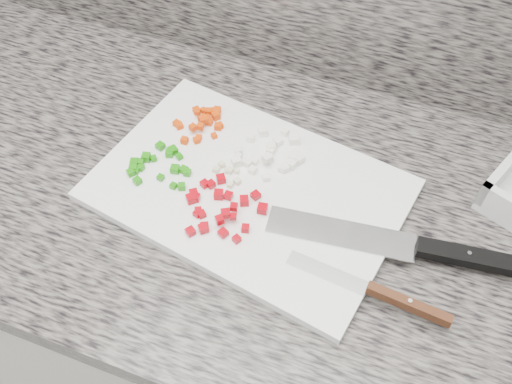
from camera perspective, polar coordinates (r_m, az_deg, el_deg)
cabinet at (r=1.29m, az=-1.64°, el=-12.46°), size 3.92×0.62×0.86m
countertop at (r=0.91m, az=-2.28°, el=-0.18°), size 3.96×0.64×0.04m
cutting_board at (r=0.88m, az=-0.76°, el=0.22°), size 0.50×0.38×0.02m
carrot_pile at (r=0.96m, az=-5.21°, el=7.10°), size 0.08×0.09×0.02m
onion_pile at (r=0.91m, az=1.87°, el=3.87°), size 0.11×0.11×0.02m
green_pepper_pile at (r=0.90m, az=-9.85°, el=2.69°), size 0.10×0.09×0.01m
red_pepper_pile at (r=0.84m, az=-3.65°, el=-1.49°), size 0.12×0.12×0.02m
garlic_pile at (r=0.88m, az=-2.90°, el=1.92°), size 0.05×0.04×0.01m
chef_knife at (r=0.83m, az=16.33°, el=-5.44°), size 0.35×0.08×0.02m
paring_knife at (r=0.78m, az=12.98°, el=-10.08°), size 0.23×0.04×0.02m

